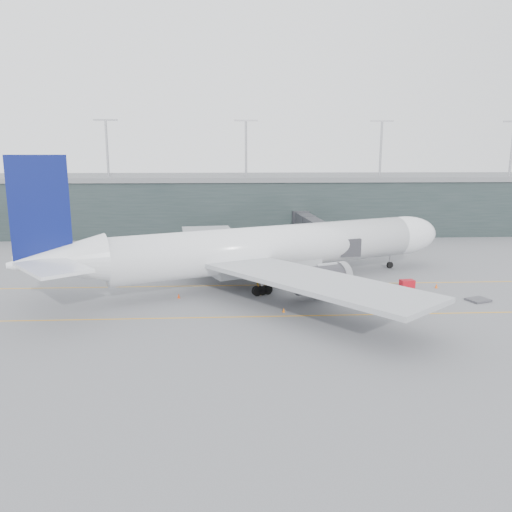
{
  "coord_description": "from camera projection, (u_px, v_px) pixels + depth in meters",
  "views": [
    {
      "loc": [
        0.37,
        -82.13,
        20.81
      ],
      "look_at": [
        4.69,
        -4.0,
        4.82
      ],
      "focal_mm": 35.0,
      "sensor_mm": 36.0,
      "label": 1
    }
  ],
  "objects": [
    {
      "name": "taxiline_b",
      "position": [
        227.0,
        317.0,
        64.92
      ],
      "size": [
        160.0,
        0.25,
        0.02
      ],
      "primitive_type": "cube",
      "color": "orange",
      "rests_on": "ground"
    },
    {
      "name": "cone_tail",
      "position": [
        179.0,
        296.0,
        73.43
      ],
      "size": [
        0.44,
        0.44,
        0.7
      ],
      "primitive_type": "cone",
      "color": "red",
      "rests_on": "ground"
    },
    {
      "name": "jet_bridge",
      "position": [
        316.0,
        227.0,
        109.19
      ],
      "size": [
        6.49,
        46.2,
        7.03
      ],
      "rotation": [
        0.0,
        0.0,
        0.06
      ],
      "color": "#2C2C31",
      "rests_on": "ground"
    },
    {
      "name": "cone_nose",
      "position": [
        436.0,
        286.0,
        78.95
      ],
      "size": [
        0.47,
        0.47,
        0.74
      ],
      "primitive_type": "cone",
      "color": "#EE560D",
      "rests_on": "ground"
    },
    {
      "name": "main_aircraft",
      "position": [
        269.0,
        249.0,
        80.49
      ],
      "size": [
        70.76,
        65.25,
        20.77
      ],
      "rotation": [
        0.0,
        0.0,
        0.41
      ],
      "color": "silver",
      "rests_on": "ground"
    },
    {
      "name": "cone_wing_port",
      "position": [
        283.0,
        261.0,
        96.91
      ],
      "size": [
        0.51,
        0.51,
        0.8
      ],
      "primitive_type": "cone",
      "color": "#F05C0D",
      "rests_on": "ground"
    },
    {
      "name": "baggage_dolly",
      "position": [
        478.0,
        300.0,
        72.02
      ],
      "size": [
        3.59,
        3.23,
        0.3
      ],
      "primitive_type": "cube",
      "rotation": [
        0.0,
        0.0,
        0.34
      ],
      "color": "#3F3E43",
      "rests_on": "ground"
    },
    {
      "name": "taxiline_lead_main",
      "position": [
        251.0,
        256.0,
        104.32
      ],
      "size": [
        0.25,
        60.0,
        0.02
      ],
      "primitive_type": "cube",
      "color": "orange",
      "rests_on": "ground"
    },
    {
      "name": "uld_b",
      "position": [
        211.0,
        261.0,
        94.48
      ],
      "size": [
        2.42,
        2.16,
        1.83
      ],
      "rotation": [
        0.0,
        0.0,
        0.32
      ],
      "color": "#39383D",
      "rests_on": "ground"
    },
    {
      "name": "gse_cart",
      "position": [
        407.0,
        284.0,
        78.37
      ],
      "size": [
        2.32,
        1.65,
        1.46
      ],
      "rotation": [
        0.0,
        0.0,
        0.14
      ],
      "color": "#A30B16",
      "rests_on": "ground"
    },
    {
      "name": "taxiline_a",
      "position": [
        227.0,
        285.0,
        80.57
      ],
      "size": [
        160.0,
        0.25,
        0.02
      ],
      "primitive_type": "cube",
      "color": "orange",
      "rests_on": "ground"
    },
    {
      "name": "ground",
      "position": [
        227.0,
        279.0,
        84.49
      ],
      "size": [
        320.0,
        320.0,
        0.0
      ],
      "primitive_type": "plane",
      "color": "slate",
      "rests_on": "ground"
    },
    {
      "name": "uld_c",
      "position": [
        233.0,
        260.0,
        95.31
      ],
      "size": [
        2.59,
        2.37,
        1.9
      ],
      "rotation": [
        0.0,
        0.0,
        0.42
      ],
      "color": "#39383D",
      "rests_on": "ground"
    },
    {
      "name": "cone_wing_stbd",
      "position": [
        284.0,
        310.0,
        66.88
      ],
      "size": [
        0.39,
        0.39,
        0.61
      ],
      "primitive_type": "cone",
      "color": "#CA5E0B",
      "rests_on": "ground"
    },
    {
      "name": "uld_a",
      "position": [
        200.0,
        262.0,
        93.59
      ],
      "size": [
        2.35,
        2.03,
        1.87
      ],
      "rotation": [
        0.0,
        0.0,
        0.2
      ],
      "color": "#39383D",
      "rests_on": "ground"
    },
    {
      "name": "terminal",
      "position": [
        227.0,
        202.0,
        139.7
      ],
      "size": [
        240.0,
        36.0,
        29.0
      ],
      "color": "#1E2929",
      "rests_on": "ground"
    }
  ]
}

